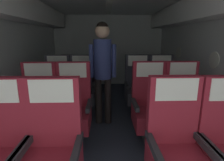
# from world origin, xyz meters

# --- Properties ---
(ground) EXTENTS (3.48, 5.85, 0.02)m
(ground) POSITION_xyz_m (0.00, 2.73, -0.01)
(ground) COLOR #2D3342
(fuselage_shell) EXTENTS (3.36, 5.50, 2.12)m
(fuselage_shell) POSITION_xyz_m (0.00, 2.97, 1.53)
(fuselage_shell) COLOR silver
(fuselage_shell) RESTS_ON ground
(seat_a_left_aisle) EXTENTS (0.49, 0.52, 1.10)m
(seat_a_left_aisle) POSITION_xyz_m (-0.53, 1.39, 0.47)
(seat_a_left_aisle) COLOR #38383D
(seat_a_left_aisle) RESTS_ON ground
(seat_a_right_window) EXTENTS (0.49, 0.52, 1.10)m
(seat_a_right_window) POSITION_xyz_m (0.53, 1.40, 0.47)
(seat_a_right_window) COLOR #38383D
(seat_a_right_window) RESTS_ON ground
(seat_b_left_window) EXTENTS (0.49, 0.52, 1.10)m
(seat_b_left_window) POSITION_xyz_m (-0.99, 2.34, 0.47)
(seat_b_left_window) COLOR #38383D
(seat_b_left_window) RESTS_ON ground
(seat_b_left_aisle) EXTENTS (0.49, 0.52, 1.10)m
(seat_b_left_aisle) POSITION_xyz_m (-0.53, 2.34, 0.47)
(seat_b_left_aisle) COLOR #38383D
(seat_b_left_aisle) RESTS_ON ground
(seat_b_right_aisle) EXTENTS (0.49, 0.52, 1.10)m
(seat_b_right_aisle) POSITION_xyz_m (1.00, 2.35, 0.47)
(seat_b_right_aisle) COLOR #38383D
(seat_b_right_aisle) RESTS_ON ground
(seat_b_right_window) EXTENTS (0.49, 0.52, 1.10)m
(seat_b_right_window) POSITION_xyz_m (0.53, 2.35, 0.47)
(seat_b_right_window) COLOR #38383D
(seat_b_right_window) RESTS_ON ground
(seat_c_left_window) EXTENTS (0.49, 0.52, 1.10)m
(seat_c_left_window) POSITION_xyz_m (-0.99, 3.30, 0.47)
(seat_c_left_window) COLOR #38383D
(seat_c_left_window) RESTS_ON ground
(seat_c_left_aisle) EXTENTS (0.49, 0.52, 1.10)m
(seat_c_left_aisle) POSITION_xyz_m (-0.53, 3.31, 0.47)
(seat_c_left_aisle) COLOR #38383D
(seat_c_left_aisle) RESTS_ON ground
(seat_c_right_aisle) EXTENTS (0.49, 0.52, 1.10)m
(seat_c_right_aisle) POSITION_xyz_m (1.00, 3.31, 0.47)
(seat_c_right_aisle) COLOR #38383D
(seat_c_right_aisle) RESTS_ON ground
(seat_c_right_window) EXTENTS (0.49, 0.52, 1.10)m
(seat_c_right_window) POSITION_xyz_m (0.53, 3.32, 0.47)
(seat_c_right_window) COLOR #38383D
(seat_c_right_window) RESTS_ON ground
(flight_attendant) EXTENTS (0.43, 0.28, 1.66)m
(flight_attendant) POSITION_xyz_m (-0.13, 2.86, 1.03)
(flight_attendant) COLOR black
(flight_attendant) RESTS_ON ground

